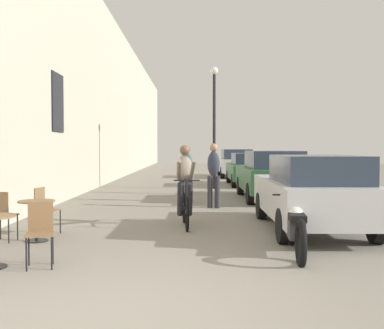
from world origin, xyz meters
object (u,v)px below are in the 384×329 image
(cafe_chair_mid_toward_wall, at_px, (43,207))
(parked_motorcycle, at_px, (294,227))
(street_lamp, at_px, (213,112))
(parked_car_second, at_px, (270,174))
(cafe_table_mid, at_px, (35,212))
(cafe_chair_mid_toward_street, at_px, (1,213))
(cafe_chair_near_toward_street, at_px, (39,229))
(parked_car_nearest, at_px, (311,192))
(pedestrian_near, at_px, (212,172))
(pedestrian_mid, at_px, (186,170))
(pedestrian_far, at_px, (183,168))
(parked_car_third, at_px, (247,169))
(parked_car_fourth, at_px, (234,163))
(cyclist_on_bicycle, at_px, (184,187))

(cafe_chair_mid_toward_wall, relative_size, parked_motorcycle, 0.42)
(cafe_chair_mid_toward_wall, xyz_separation_m, street_lamp, (3.71, 9.89, 2.59))
(parked_car_second, bearing_deg, parked_motorcycle, -96.89)
(cafe_table_mid, bearing_deg, cafe_chair_mid_toward_wall, 96.22)
(cafe_chair_mid_toward_street, xyz_separation_m, parked_car_second, (5.84, 6.70, 0.29))
(cafe_chair_near_toward_street, relative_size, cafe_table_mid, 1.24)
(cafe_table_mid, bearing_deg, street_lamp, 71.02)
(cafe_chair_near_toward_street, distance_m, street_lamp, 12.92)
(parked_car_nearest, bearing_deg, street_lamp, 98.95)
(cafe_chair_mid_toward_street, height_order, parked_car_nearest, parked_car_nearest)
(pedestrian_near, distance_m, pedestrian_mid, 1.69)
(pedestrian_far, xyz_separation_m, parked_motorcycle, (1.89, -9.30, -0.51))
(parked_car_third, relative_size, parked_car_fourth, 0.91)
(cafe_chair_near_toward_street, relative_size, street_lamp, 0.18)
(cyclist_on_bicycle, height_order, parked_car_third, cyclist_on_bicycle)
(cyclist_on_bicycle, distance_m, pedestrian_far, 6.69)
(street_lamp, bearing_deg, cafe_table_mid, -108.98)
(cafe_chair_mid_toward_wall, distance_m, pedestrian_near, 5.17)
(street_lamp, height_order, parked_car_second, street_lamp)
(cafe_chair_mid_toward_street, xyz_separation_m, pedestrian_mid, (3.16, 6.13, 0.45))
(parked_car_second, distance_m, parked_car_third, 5.62)
(cafe_table_mid, distance_m, pedestrian_far, 8.73)
(cafe_table_mid, height_order, parked_car_nearest, parked_car_nearest)
(cafe_chair_mid_toward_street, height_order, parked_car_second, parked_car_second)
(pedestrian_far, xyz_separation_m, parked_car_nearest, (2.67, -7.31, -0.14))
(cafe_chair_mid_toward_wall, bearing_deg, cafe_table_mid, -83.78)
(pedestrian_mid, bearing_deg, cyclist_on_bicycle, -89.85)
(parked_car_nearest, bearing_deg, cyclist_on_bicycle, 166.33)
(parked_motorcycle, bearing_deg, cafe_chair_mid_toward_street, 170.17)
(pedestrian_mid, bearing_deg, pedestrian_far, 93.09)
(pedestrian_near, bearing_deg, pedestrian_far, 102.87)
(pedestrian_near, distance_m, parked_car_third, 7.93)
(cafe_chair_mid_toward_street, distance_m, parked_car_fourth, 19.08)
(pedestrian_near, relative_size, street_lamp, 0.36)
(cafe_table_mid, height_order, cyclist_on_bicycle, cyclist_on_bicycle)
(parked_car_nearest, xyz_separation_m, parked_car_fourth, (0.08, 17.04, 0.03))
(cafe_chair_mid_toward_street, relative_size, parked_motorcycle, 0.42)
(cafe_chair_mid_toward_street, relative_size, street_lamp, 0.18)
(parked_car_second, bearing_deg, parked_car_fourth, 90.25)
(pedestrian_far, distance_m, parked_car_fourth, 10.12)
(parked_car_second, height_order, parked_car_fourth, parked_car_fourth)
(cafe_chair_near_toward_street, height_order, pedestrian_mid, pedestrian_mid)
(cafe_chair_mid_toward_street, relative_size, parked_car_nearest, 0.21)
(parked_car_third, xyz_separation_m, parked_motorcycle, (-0.87, -13.17, -0.33))
(parked_car_second, height_order, parked_motorcycle, parked_car_second)
(parked_car_second, bearing_deg, cyclist_on_bicycle, -118.37)
(cafe_chair_near_toward_street, bearing_deg, parked_car_second, 61.00)
(parked_car_nearest, height_order, parked_motorcycle, parked_car_nearest)
(cyclist_on_bicycle, bearing_deg, cafe_chair_mid_toward_street, -151.06)
(pedestrian_far, distance_m, street_lamp, 3.32)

